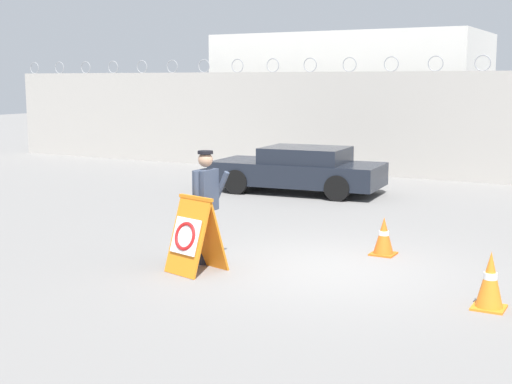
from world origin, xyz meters
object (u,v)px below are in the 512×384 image
(security_guard, at_px, (206,200))
(parked_car_front_coupe, at_px, (299,170))
(barricade_sign, at_px, (194,234))
(traffic_cone_mid, at_px, (384,236))
(traffic_cone_near, at_px, (490,281))

(security_guard, height_order, parked_car_front_coupe, security_guard)
(barricade_sign, xyz_separation_m, traffic_cone_mid, (2.24, 2.47, -0.27))
(traffic_cone_near, bearing_deg, parked_car_front_coupe, 129.69)
(parked_car_front_coupe, bearing_deg, security_guard, 98.88)
(barricade_sign, bearing_deg, security_guard, 116.98)
(parked_car_front_coupe, bearing_deg, traffic_cone_mid, 122.34)
(barricade_sign, bearing_deg, traffic_cone_near, 19.12)
(barricade_sign, distance_m, traffic_cone_near, 4.42)
(traffic_cone_near, bearing_deg, barricade_sign, -175.83)
(security_guard, distance_m, parked_car_front_coupe, 7.66)
(traffic_cone_mid, bearing_deg, parked_car_front_coupe, 127.27)
(traffic_cone_near, distance_m, traffic_cone_mid, 3.05)
(security_guard, xyz_separation_m, parked_car_front_coupe, (-1.83, 7.43, -0.42))
(barricade_sign, distance_m, parked_car_front_coupe, 8.20)
(traffic_cone_mid, distance_m, parked_car_front_coupe, 6.91)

